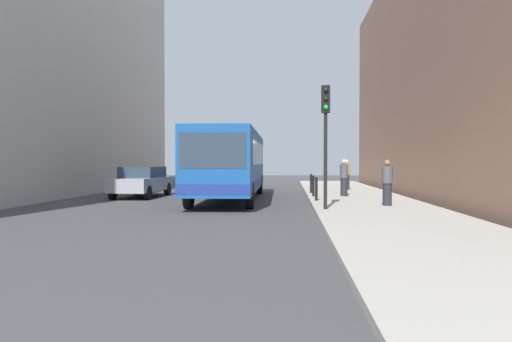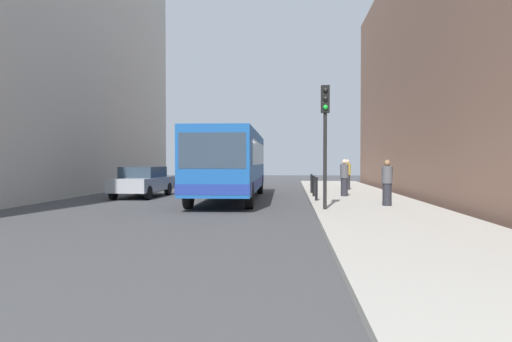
# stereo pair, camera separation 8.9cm
# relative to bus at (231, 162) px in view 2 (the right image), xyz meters

# --- Properties ---
(ground_plane) EXTENTS (80.00, 80.00, 0.00)m
(ground_plane) POSITION_rel_bus_xyz_m (0.29, -2.82, -1.73)
(ground_plane) COLOR #424244
(sidewalk) EXTENTS (4.40, 40.00, 0.15)m
(sidewalk) POSITION_rel_bus_xyz_m (5.69, -2.82, -1.65)
(sidewalk) COLOR #ADA89E
(sidewalk) RESTS_ON ground
(building_left) EXTENTS (7.00, 32.00, 15.86)m
(building_left) POSITION_rel_bus_xyz_m (-11.21, 1.18, 6.20)
(building_left) COLOR #BCB7AD
(building_left) RESTS_ON ground
(building_right) EXTENTS (7.00, 32.00, 12.60)m
(building_right) POSITION_rel_bus_xyz_m (11.79, 1.18, 4.58)
(building_right) COLOR #936B56
(building_right) RESTS_ON ground
(bus) EXTENTS (2.71, 11.06, 3.00)m
(bus) POSITION_rel_bus_xyz_m (0.00, 0.00, 0.00)
(bus) COLOR #19519E
(bus) RESTS_ON ground
(car_beside_bus) EXTENTS (2.00, 4.46, 1.48)m
(car_beside_bus) POSITION_rel_bus_xyz_m (-4.51, 1.24, -0.94)
(car_beside_bus) COLOR #A5A8AD
(car_beside_bus) RESTS_ON ground
(car_behind_bus) EXTENTS (1.87, 4.40, 1.48)m
(car_behind_bus) POSITION_rel_bus_xyz_m (-0.61, 11.11, -0.94)
(car_behind_bus) COLOR navy
(car_behind_bus) RESTS_ON ground
(traffic_light) EXTENTS (0.28, 0.33, 4.10)m
(traffic_light) POSITION_rel_bus_xyz_m (3.84, -5.33, 1.28)
(traffic_light) COLOR black
(traffic_light) RESTS_ON sidewalk
(bollard_near) EXTENTS (0.11, 0.11, 0.95)m
(bollard_near) POSITION_rel_bus_xyz_m (3.74, -1.92, -1.10)
(bollard_near) COLOR black
(bollard_near) RESTS_ON sidewalk
(bollard_mid) EXTENTS (0.11, 0.11, 0.95)m
(bollard_mid) POSITION_rel_bus_xyz_m (3.74, 0.38, -1.10)
(bollard_mid) COLOR black
(bollard_mid) RESTS_ON sidewalk
(bollard_far) EXTENTS (0.11, 0.11, 0.95)m
(bollard_far) POSITION_rel_bus_xyz_m (3.74, 2.68, -1.10)
(bollard_far) COLOR black
(bollard_far) RESTS_ON sidewalk
(pedestrian_near_signal) EXTENTS (0.38, 0.38, 1.64)m
(pedestrian_near_signal) POSITION_rel_bus_xyz_m (6.16, -3.91, -0.76)
(pedestrian_near_signal) COLOR #26262D
(pedestrian_near_signal) RESTS_ON sidewalk
(pedestrian_mid_sidewalk) EXTENTS (0.38, 0.38, 1.69)m
(pedestrian_mid_sidewalk) POSITION_rel_bus_xyz_m (5.15, 0.63, -0.73)
(pedestrian_mid_sidewalk) COLOR #26262D
(pedestrian_mid_sidewalk) RESTS_ON sidewalk
(pedestrian_far_sidewalk) EXTENTS (0.38, 0.38, 1.70)m
(pedestrian_far_sidewalk) POSITION_rel_bus_xyz_m (5.87, 5.58, -0.73)
(pedestrian_far_sidewalk) COLOR #26262D
(pedestrian_far_sidewalk) RESTS_ON sidewalk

